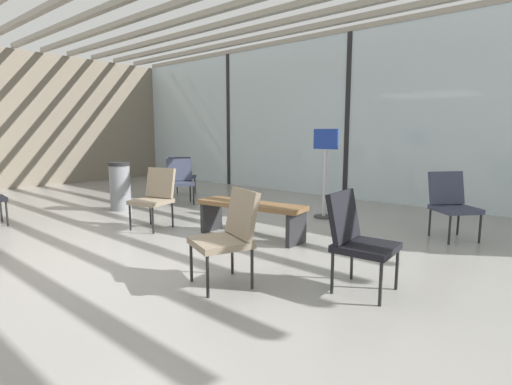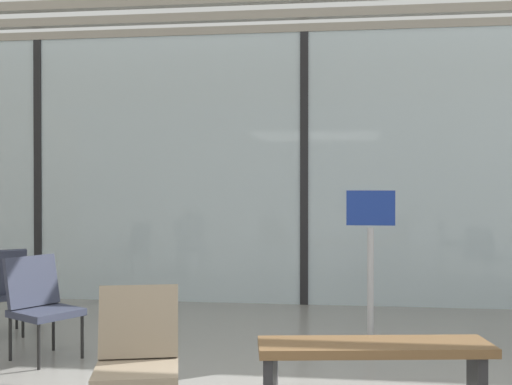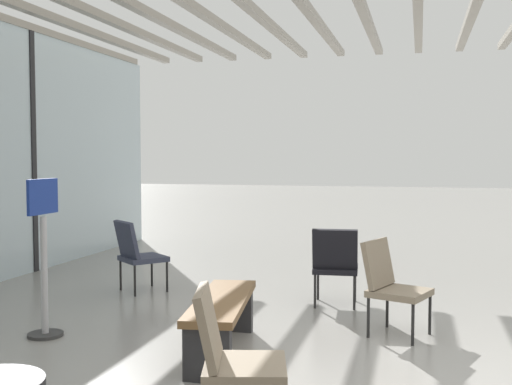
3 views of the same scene
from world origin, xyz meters
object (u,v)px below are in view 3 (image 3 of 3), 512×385
at_px(lounge_chair_6, 230,352).
at_px(waiting_bench, 222,311).
at_px(lounge_chair_0, 391,281).
at_px(lounge_chair_3, 335,262).
at_px(info_sign, 44,263).
at_px(lounge_chair_4, 137,251).

height_order(lounge_chair_6, waiting_bench, lounge_chair_6).
height_order(lounge_chair_0, lounge_chair_3, same).
relative_size(lounge_chair_0, lounge_chair_3, 1.00).
bearing_deg(lounge_chair_6, info_sign, 41.85).
bearing_deg(lounge_chair_4, waiting_bench, 170.96).
relative_size(lounge_chair_4, lounge_chair_6, 1.00).
distance_m(lounge_chair_3, lounge_chair_4, 2.42).
distance_m(lounge_chair_3, lounge_chair_6, 3.29).
xyz_separation_m(lounge_chair_4, info_sign, (-1.92, -0.01, 0.18)).
height_order(lounge_chair_3, lounge_chair_4, same).
relative_size(lounge_chair_0, info_sign, 0.60).
bearing_deg(info_sign, lounge_chair_3, -53.32).
xyz_separation_m(lounge_chair_4, lounge_chair_6, (-3.41, -2.23, 0.00)).
distance_m(lounge_chair_6, waiting_bench, 1.51).
relative_size(lounge_chair_0, lounge_chair_6, 1.00).
bearing_deg(info_sign, lounge_chair_6, -123.76).
distance_m(lounge_chair_4, lounge_chair_6, 4.07).
xyz_separation_m(lounge_chair_0, waiting_bench, (-0.93, 1.33, -0.13)).
distance_m(lounge_chair_0, waiting_bench, 1.63).
height_order(lounge_chair_4, info_sign, info_sign).
relative_size(lounge_chair_4, waiting_bench, 0.56).
relative_size(waiting_bench, info_sign, 1.07).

